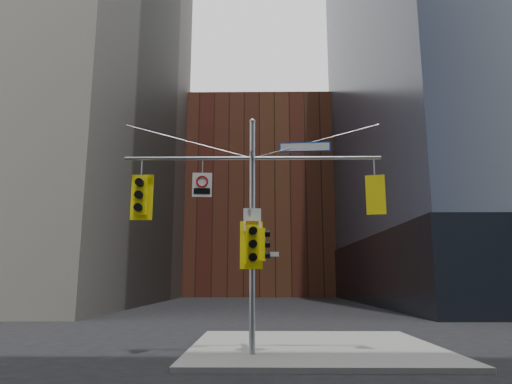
{
  "coord_description": "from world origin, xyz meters",
  "views": [
    {
      "loc": [
        0.28,
        -11.79,
        2.28
      ],
      "look_at": [
        0.11,
        2.0,
        4.92
      ],
      "focal_mm": 32.0,
      "sensor_mm": 36.0,
      "label": 1
    }
  ],
  "objects_px": {
    "regulatory_sign_arm": "(202,184)",
    "traffic_light_pole_front": "(252,245)",
    "traffic_light_west_arm": "(141,196)",
    "traffic_light_pole_side": "(263,244)",
    "street_sign_blade": "(305,147)",
    "signal_assembly": "(252,208)",
    "traffic_light_east_arm": "(376,196)"
  },
  "relations": [
    {
      "from": "traffic_light_east_arm",
      "to": "regulatory_sign_arm",
      "type": "height_order",
      "value": "regulatory_sign_arm"
    },
    {
      "from": "traffic_light_east_arm",
      "to": "regulatory_sign_arm",
      "type": "bearing_deg",
      "value": 13.42
    },
    {
      "from": "traffic_light_pole_front",
      "to": "regulatory_sign_arm",
      "type": "bearing_deg",
      "value": 163.35
    },
    {
      "from": "traffic_light_east_arm",
      "to": "regulatory_sign_arm",
      "type": "xyz_separation_m",
      "value": [
        -5.34,
        -0.02,
        0.37
      ]
    },
    {
      "from": "street_sign_blade",
      "to": "regulatory_sign_arm",
      "type": "relative_size",
      "value": 2.13
    },
    {
      "from": "signal_assembly",
      "to": "traffic_light_pole_side",
      "type": "distance_m",
      "value": 1.15
    },
    {
      "from": "signal_assembly",
      "to": "traffic_light_west_arm",
      "type": "relative_size",
      "value": 5.56
    },
    {
      "from": "traffic_light_west_arm",
      "to": "street_sign_blade",
      "type": "xyz_separation_m",
      "value": [
        5.1,
        -0.01,
        1.55
      ]
    },
    {
      "from": "traffic_light_pole_side",
      "to": "traffic_light_pole_front",
      "type": "bearing_deg",
      "value": 135.0
    },
    {
      "from": "signal_assembly",
      "to": "street_sign_blade",
      "type": "relative_size",
      "value": 4.96
    },
    {
      "from": "regulatory_sign_arm",
      "to": "street_sign_blade",
      "type": "bearing_deg",
      "value": -3.32
    },
    {
      "from": "traffic_light_west_arm",
      "to": "traffic_light_pole_front",
      "type": "height_order",
      "value": "traffic_light_west_arm"
    },
    {
      "from": "signal_assembly",
      "to": "regulatory_sign_arm",
      "type": "relative_size",
      "value": 10.58
    },
    {
      "from": "traffic_light_pole_side",
      "to": "street_sign_blade",
      "type": "distance_m",
      "value": 3.32
    },
    {
      "from": "traffic_light_west_arm",
      "to": "traffic_light_east_arm",
      "type": "height_order",
      "value": "traffic_light_west_arm"
    },
    {
      "from": "traffic_light_west_arm",
      "to": "signal_assembly",
      "type": "bearing_deg",
      "value": -1.64
    },
    {
      "from": "signal_assembly",
      "to": "street_sign_blade",
      "type": "bearing_deg",
      "value": 0.1
    },
    {
      "from": "regulatory_sign_arm",
      "to": "traffic_light_east_arm",
      "type": "bearing_deg",
      "value": -3.5
    },
    {
      "from": "traffic_light_pole_front",
      "to": "regulatory_sign_arm",
      "type": "distance_m",
      "value": 2.46
    },
    {
      "from": "signal_assembly",
      "to": "regulatory_sign_arm",
      "type": "height_order",
      "value": "signal_assembly"
    },
    {
      "from": "regulatory_sign_arm",
      "to": "traffic_light_pole_front",
      "type": "bearing_deg",
      "value": -12.73
    },
    {
      "from": "street_sign_blade",
      "to": "traffic_light_pole_front",
      "type": "bearing_deg",
      "value": -166.84
    },
    {
      "from": "traffic_light_west_arm",
      "to": "street_sign_blade",
      "type": "distance_m",
      "value": 5.33
    },
    {
      "from": "traffic_light_pole_front",
      "to": "regulatory_sign_arm",
      "type": "relative_size",
      "value": 1.88
    },
    {
      "from": "traffic_light_west_arm",
      "to": "street_sign_blade",
      "type": "relative_size",
      "value": 0.89
    },
    {
      "from": "traffic_light_pole_side",
      "to": "regulatory_sign_arm",
      "type": "height_order",
      "value": "regulatory_sign_arm"
    },
    {
      "from": "traffic_light_east_arm",
      "to": "traffic_light_pole_side",
      "type": "height_order",
      "value": "traffic_light_east_arm"
    },
    {
      "from": "traffic_light_pole_side",
      "to": "signal_assembly",
      "type": "bearing_deg",
      "value": 95.66
    },
    {
      "from": "traffic_light_east_arm",
      "to": "traffic_light_pole_side",
      "type": "bearing_deg",
      "value": 13.15
    },
    {
      "from": "traffic_light_west_arm",
      "to": "traffic_light_pole_side",
      "type": "distance_m",
      "value": 4.06
    },
    {
      "from": "traffic_light_pole_side",
      "to": "traffic_light_west_arm",
      "type": "bearing_deg",
      "value": 94.88
    },
    {
      "from": "traffic_light_pole_front",
      "to": "street_sign_blade",
      "type": "xyz_separation_m",
      "value": [
        1.65,
        0.27,
        3.06
      ]
    }
  ]
}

